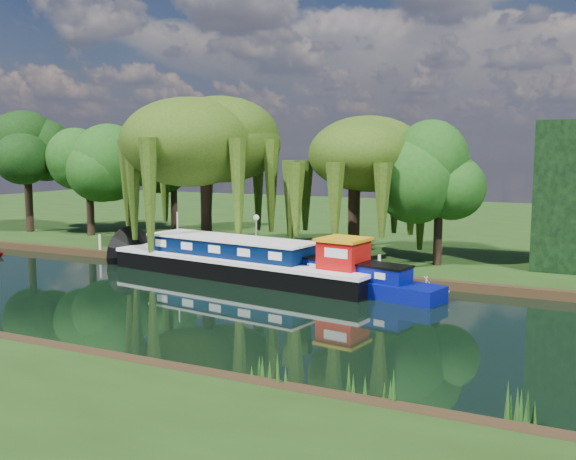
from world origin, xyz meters
The scene contains 14 objects.
ground centered at (0.00, 0.00, 0.00)m, with size 120.00×120.00×0.00m, color black.
far_bank centered at (0.00, 34.00, 0.23)m, with size 120.00×52.00×0.45m, color black.
dutch_barge centered at (1.97, 6.51, 0.85)m, with size 16.65×6.03×3.44m.
narrowboat centered at (7.55, 5.92, 0.58)m, with size 11.34×4.30×1.63m.
white_cruiser centered at (12.19, 5.97, 0.00)m, with size 1.83×2.12×1.11m, color silver.
willow_left centered at (-3.60, 11.28, 7.24)m, with size 7.80×7.80×9.35m.
willow_right centered at (6.19, 12.13, 6.00)m, with size 6.24×6.24×7.61m.
tree_far_left centered at (-15.63, 13.65, 6.00)m, with size 5.03×5.03×8.10m.
tree_far_back centered at (-21.63, 13.25, 6.44)m, with size 5.10×5.10×8.58m.
tree_far_mid centered at (-11.57, 18.75, 5.71)m, with size 4.66×4.66×7.62m.
tree_far_right centered at (11.12, 12.40, 5.25)m, with size 4.25×4.25×6.95m.
lamppost centered at (0.50, 10.50, 2.42)m, with size 0.36×0.36×2.56m.
mooring_posts centered at (-0.50, 8.40, 0.95)m, with size 19.16×0.16×1.00m.
reeds_near centered at (6.87, -7.57, 0.55)m, with size 33.70×1.50×1.10m.
Camera 1 is at (19.19, -23.43, 6.87)m, focal length 40.00 mm.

